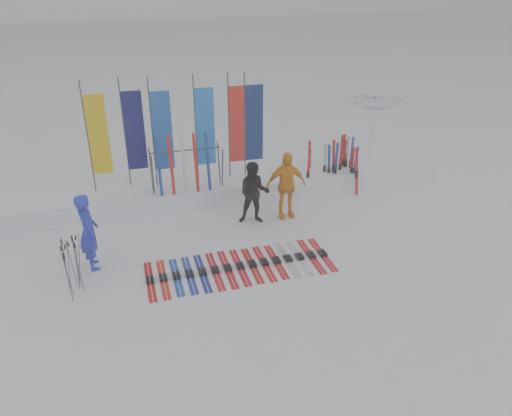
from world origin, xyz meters
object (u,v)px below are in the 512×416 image
object	(u,v)px
ski_row	(240,266)
ski_rack	(186,163)
person_yellow	(286,185)
tent_canopy	(373,129)
person_blue	(88,232)
person_black	(254,193)

from	to	relation	value
ski_row	ski_rack	bearing A→B (deg)	99.89
person_yellow	ski_row	size ratio (longest dim) A/B	0.44
tent_canopy	ski_row	world-z (taller)	tent_canopy
person_yellow	tent_canopy	size ratio (longest dim) A/B	0.68
person_blue	ski_row	distance (m)	3.64
person_yellow	ski_rack	size ratio (longest dim) A/B	0.95
person_blue	ski_row	size ratio (longest dim) A/B	0.43
person_blue	ski_rack	bearing A→B (deg)	-56.89
person_black	tent_canopy	distance (m)	6.20
person_black	ski_rack	distance (m)	2.24
person_yellow	ski_row	bearing A→B (deg)	-128.33
person_yellow	ski_rack	world-z (taller)	person_yellow
person_yellow	tent_canopy	xyz separation A→B (m)	(4.33, 3.12, 0.31)
person_yellow	tent_canopy	world-z (taller)	tent_canopy
person_yellow	person_blue	bearing A→B (deg)	-164.77
person_blue	tent_canopy	world-z (taller)	tent_canopy
tent_canopy	ski_rack	xyz separation A→B (m)	(-6.89, -1.74, 0.10)
person_black	ski_rack	bearing A→B (deg)	152.47
person_black	person_yellow	size ratio (longest dim) A/B	0.92
ski_row	ski_rack	xyz separation A→B (m)	(-0.64, 3.65, 1.35)
ski_rack	tent_canopy	bearing A→B (deg)	14.20
ski_row	ski_rack	world-z (taller)	ski_rack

